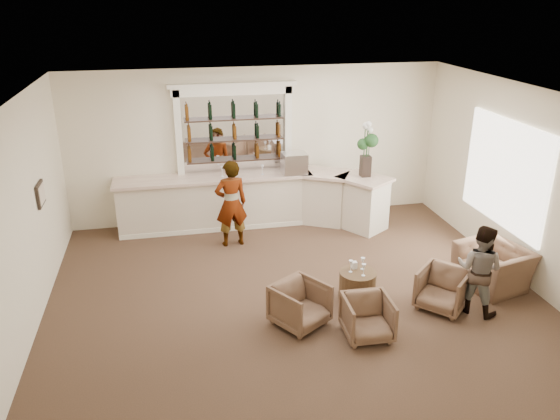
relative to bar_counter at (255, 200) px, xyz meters
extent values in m
plane|color=brown|center=(0.16, -3.00, -0.57)|extent=(8.00, 8.00, 0.00)
cube|color=#F3E8CA|center=(0.16, 0.50, 1.08)|extent=(8.00, 0.04, 3.30)
cube|color=#F3E8CA|center=(-3.84, -3.00, 1.08)|extent=(0.04, 7.00, 3.30)
cube|color=#F3E8CA|center=(4.16, -3.00, 1.08)|extent=(0.04, 7.00, 3.30)
cube|color=silver|center=(0.16, -3.00, 2.73)|extent=(8.00, 7.00, 0.04)
cube|color=white|center=(4.13, -2.50, 1.13)|extent=(0.05, 2.40, 1.90)
cube|color=black|center=(-3.81, -1.80, 1.08)|extent=(0.04, 0.46, 0.38)
cube|color=beige|center=(-3.78, -1.80, 1.08)|extent=(0.01, 0.38, 0.30)
cube|color=beige|center=(-0.84, 0.15, -0.03)|extent=(4.00, 0.70, 1.08)
cube|color=beige|center=(-0.84, 0.13, 0.54)|extent=(4.10, 0.82, 0.06)
cube|color=beige|center=(1.51, -0.08, -0.03)|extent=(1.12, 1.04, 1.08)
cube|color=beige|center=(1.51, -0.10, 0.54)|extent=(1.27, 1.19, 0.06)
cube|color=beige|center=(2.21, -0.60, -0.03)|extent=(1.08, 1.14, 1.08)
cube|color=beige|center=(2.21, -0.62, 0.54)|extent=(1.24, 1.29, 0.06)
cube|color=white|center=(-0.84, -0.18, -0.52)|extent=(4.00, 0.06, 0.10)
cube|color=white|center=(-0.34, 0.48, 1.38)|extent=(2.15, 0.02, 1.65)
cube|color=white|center=(-1.49, 0.42, 0.88)|extent=(0.14, 0.16, 2.90)
cube|color=white|center=(0.81, 0.42, 0.88)|extent=(0.14, 0.16, 2.90)
cube|color=white|center=(-0.34, 0.42, 2.27)|extent=(2.52, 0.16, 0.18)
cube|color=white|center=(-0.34, 0.42, 2.39)|extent=(2.64, 0.20, 0.08)
cube|color=#2F1F17|center=(-0.34, 0.37, 0.81)|extent=(2.05, 0.20, 0.03)
cube|color=#2F1F17|center=(-0.34, 0.37, 1.25)|extent=(2.05, 0.20, 0.03)
cube|color=#2F1F17|center=(-0.34, 0.37, 1.69)|extent=(2.05, 0.20, 0.03)
cylinder|color=brown|center=(1.14, -3.37, -0.32)|extent=(0.60, 0.60, 0.50)
imported|color=gray|center=(-0.60, -0.85, 0.30)|extent=(0.69, 0.50, 1.75)
imported|color=gray|center=(2.84, -4.08, 0.16)|extent=(0.89, 0.90, 1.46)
imported|color=brown|center=(0.05, -3.89, -0.24)|extent=(1.01, 1.01, 0.68)
imported|color=brown|center=(0.93, -4.39, -0.26)|extent=(0.70, 0.72, 0.63)
imported|color=brown|center=(2.37, -3.89, -0.24)|extent=(1.03, 1.02, 0.67)
imported|color=brown|center=(3.56, -3.39, -0.22)|extent=(1.19, 1.29, 0.71)
cube|color=silver|center=(0.85, -0.04, 0.79)|extent=(0.51, 0.43, 0.44)
cube|color=black|center=(2.25, -0.53, 0.78)|extent=(0.20, 0.20, 0.44)
cube|color=silver|center=(1.12, -3.23, -0.01)|extent=(0.08, 0.08, 0.12)
camera|label=1|loc=(-1.70, -10.74, 4.13)|focal=35.00mm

